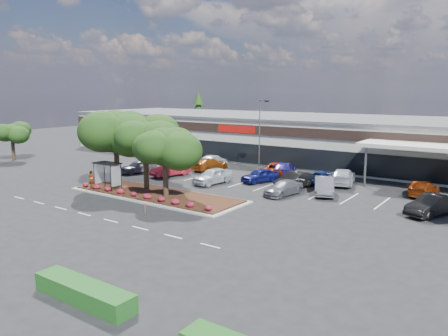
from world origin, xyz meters
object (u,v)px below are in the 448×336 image
Objects in this scene: car_0 at (138,167)px; car_1 at (170,169)px; light_pole at (260,141)px; survey_stake at (145,206)px.

car_1 reaches higher than car_0.
car_1 is (-7.49, -7.97, -3.12)m from light_pole.
survey_stake is 15.96m from car_1.
light_pole is 21.43m from survey_stake.
light_pole is 1.83× the size of car_1.
car_1 is at bearing 23.46° from car_0.
car_1 is (4.61, 0.72, 0.03)m from car_0.
light_pole is at bearing 61.58° from car_1.
light_pole is at bearing 94.19° from survey_stake.
light_pole reaches higher than car_0.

